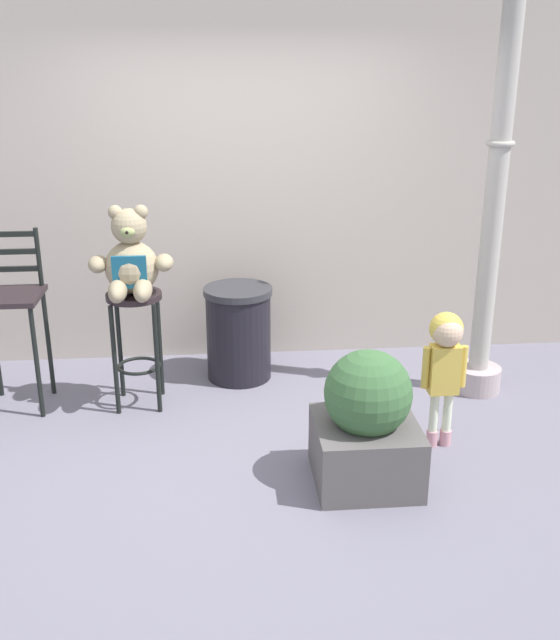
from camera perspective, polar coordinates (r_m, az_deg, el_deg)
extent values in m
plane|color=slate|center=(4.58, -2.20, -10.18)|extent=(24.00, 24.00, 0.00)
cube|color=#B8AA9E|center=(5.76, -3.36, 13.65)|extent=(6.44, 0.30, 3.35)
cylinder|color=black|center=(4.97, -11.33, 1.86)|extent=(0.37, 0.37, 0.04)
cylinder|color=black|center=(4.99, -12.76, -3.12)|extent=(0.03, 0.03, 0.77)
cylinder|color=black|center=(4.96, -9.57, -3.05)|extent=(0.03, 0.03, 0.77)
cylinder|color=black|center=(5.25, -12.39, -1.95)|extent=(0.03, 0.03, 0.77)
cylinder|color=black|center=(5.22, -9.36, -1.87)|extent=(0.03, 0.03, 0.77)
torus|color=black|center=(5.14, -10.95, -3.53)|extent=(0.30, 0.30, 0.02)
sphere|color=#9B8A6C|center=(4.91, -11.48, 4.04)|extent=(0.35, 0.35, 0.35)
cube|color=navy|center=(4.77, -11.66, 3.67)|extent=(0.22, 0.03, 0.21)
sphere|color=#9B8A6C|center=(4.85, -11.70, 7.16)|extent=(0.23, 0.23, 0.23)
ellipsoid|color=#90995D|center=(4.75, -11.81, 6.74)|extent=(0.10, 0.07, 0.07)
sphere|color=black|center=(4.73, -11.85, 6.70)|extent=(0.03, 0.03, 0.03)
sphere|color=#9B8A6C|center=(4.84, -12.74, 8.19)|extent=(0.09, 0.09, 0.09)
sphere|color=#9B8A6C|center=(4.82, -10.80, 8.28)|extent=(0.09, 0.09, 0.09)
ellipsoid|color=#9B8A6C|center=(4.91, -14.02, 4.25)|extent=(0.12, 0.20, 0.11)
ellipsoid|color=#9B8A6C|center=(4.86, -9.03, 4.44)|extent=(0.12, 0.20, 0.11)
ellipsoid|color=#9B8A6C|center=(4.79, -12.53, 2.24)|extent=(0.12, 0.30, 0.14)
ellipsoid|color=#9B8A6C|center=(4.77, -10.65, 2.31)|extent=(0.12, 0.30, 0.14)
cylinder|color=#CF919D|center=(4.72, 11.76, -8.97)|extent=(0.07, 0.07, 0.10)
cylinder|color=silver|center=(4.64, 11.91, -7.02)|extent=(0.05, 0.05, 0.26)
cylinder|color=#CF919D|center=(4.74, 12.76, -8.89)|extent=(0.07, 0.07, 0.10)
cylinder|color=silver|center=(4.66, 12.93, -6.95)|extent=(0.05, 0.05, 0.26)
cube|color=gold|center=(4.53, 12.68, -3.77)|extent=(0.18, 0.10, 0.31)
cylinder|color=gold|center=(4.49, 11.29, -3.66)|extent=(0.04, 0.04, 0.26)
cylinder|color=gold|center=(4.56, 14.09, -3.52)|extent=(0.04, 0.04, 0.26)
sphere|color=#D8B293|center=(4.44, 12.92, -0.89)|extent=(0.19, 0.19, 0.19)
sphere|color=gold|center=(4.46, 12.84, -0.67)|extent=(0.20, 0.20, 0.20)
cylinder|color=black|center=(5.47, -3.24, -1.26)|extent=(0.48, 0.48, 0.66)
cylinder|color=#2D2D33|center=(5.35, -3.31, 2.27)|extent=(0.51, 0.51, 0.05)
cylinder|color=#B2A0A3|center=(5.52, 15.10, -4.42)|extent=(0.33, 0.33, 0.18)
cylinder|color=#B0A9A1|center=(5.11, 16.64, 11.46)|extent=(0.14, 0.14, 2.88)
torus|color=#ADA89E|center=(5.09, 16.80, 13.06)|extent=(0.19, 0.19, 0.04)
cube|color=black|center=(5.16, -20.47, 1.72)|extent=(0.43, 0.43, 0.03)
cylinder|color=black|center=(5.08, -18.44, -3.21)|extent=(0.03, 0.03, 0.78)
cylinder|color=black|center=(5.41, -17.61, -1.71)|extent=(0.03, 0.03, 0.78)
cylinder|color=black|center=(5.23, -18.31, 4.70)|extent=(0.03, 0.03, 0.40)
cube|color=black|center=(5.29, -20.16, 3.76)|extent=(0.37, 0.02, 0.04)
cube|color=black|center=(5.26, -20.31, 5.02)|extent=(0.37, 0.02, 0.04)
cube|color=black|center=(5.24, -20.46, 6.29)|extent=(0.37, 0.02, 0.04)
cube|color=#585253|center=(4.24, 6.68, -10.17)|extent=(0.58, 0.58, 0.36)
sphere|color=#3A6237|center=(4.07, 6.88, -5.70)|extent=(0.49, 0.49, 0.49)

